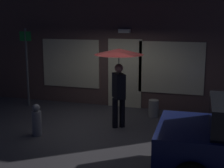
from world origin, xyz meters
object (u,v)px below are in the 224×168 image
at_px(street_sign_post, 27,63).
at_px(sidewalk_bollard, 153,108).
at_px(person_with_umbrella, 119,65).
at_px(fire_hydrant, 37,121).

xyz_separation_m(street_sign_post, sidewalk_bollard, (4.15, -0.02, -1.18)).
xyz_separation_m(person_with_umbrella, fire_hydrant, (-1.76, -1.19, -1.30)).
distance_m(street_sign_post, fire_hydrant, 3.13).
bearing_deg(person_with_umbrella, fire_hydrant, -89.08).
height_order(person_with_umbrella, sidewalk_bollard, person_with_umbrella).
bearing_deg(street_sign_post, sidewalk_bollard, -0.24).
bearing_deg(fire_hydrant, sidewalk_bollard, 44.18).
height_order(sidewalk_bollard, fire_hydrant, fire_hydrant).
xyz_separation_m(street_sign_post, fire_hydrant, (1.67, -2.43, -1.05)).
distance_m(person_with_umbrella, street_sign_post, 3.66).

